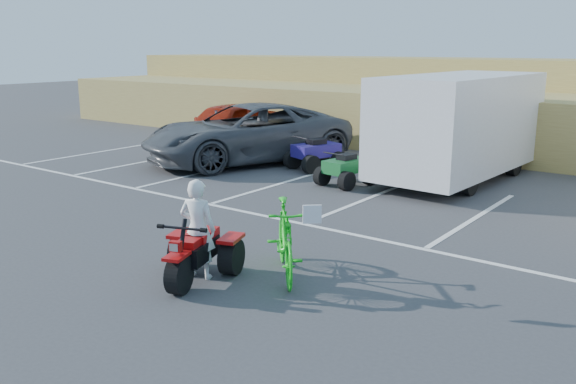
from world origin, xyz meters
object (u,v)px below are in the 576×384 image
Objects in this scene: red_car at (226,125)px; cargo_trailer at (460,124)px; rider at (198,229)px; quad_atv_green at (346,185)px; quad_atv_blue at (316,169)px; green_dirt_bike at (285,240)px; grey_pickup at (247,133)px; red_trike_atv at (195,280)px.

cargo_trailer is at bearing -4.47° from red_car.
rider is 7.30m from quad_atv_green.
quad_atv_blue reaches higher than quad_atv_green.
quad_atv_blue is (-4.50, 7.50, -0.61)m from green_dirt_bike.
grey_pickup is 6.55m from cargo_trailer.
cargo_trailer reaches higher than rider.
grey_pickup is 4.62× the size of quad_atv_green.
red_trike_atv is 12.85m from red_car.
red_trike_atv is at bearing -48.40° from quad_atv_blue.
cargo_trailer reaches higher than red_trike_atv.
grey_pickup reaches higher than red_car.
red_car reaches higher than rider.
green_dirt_bike is 1.28× the size of quad_atv_blue.
quad_atv_blue is 1.10× the size of quad_atv_green.
red_car is 5.04m from quad_atv_blue.
rider is 9.55m from cargo_trailer.
cargo_trailer reaches higher than grey_pickup.
cargo_trailer is (8.72, -0.14, 0.72)m from red_car.
cargo_trailer reaches higher than green_dirt_bike.
green_dirt_bike is at bearing 24.78° from red_trike_atv.
quad_atv_blue is at bearing -18.56° from red_car.
green_dirt_bike is 0.33× the size of cargo_trailer.
cargo_trailer is at bearing 58.72° from quad_atv_green.
grey_pickup is at bearing -153.61° from quad_atv_blue.
grey_pickup is (-6.94, 7.20, 0.31)m from green_dirt_bike.
grey_pickup is 2.63m from quad_atv_blue.
green_dirt_bike is 8.77m from quad_atv_blue.
rider is (-0.05, 0.14, 0.80)m from red_trike_atv.
quad_atv_green is (1.84, -1.28, 0.00)m from quad_atv_blue.
red_car is (-8.23, 9.65, 0.02)m from rider.
green_dirt_bike is 6.79m from quad_atv_green.
red_car is (-9.30, 8.79, 0.21)m from green_dirt_bike.
rider is 0.26× the size of cargo_trailer.
green_dirt_bike is 10.01m from grey_pickup.
quad_atv_blue is at bearing 92.52° from red_trike_atv.
red_car is at bearing 94.59° from green_dirt_bike.
red_trike_atv is 1.56m from green_dirt_bike.
quad_atv_blue is (-3.91, -1.15, -1.54)m from cargo_trailer.
quad_atv_green is at bearing 71.14° from green_dirt_bike.
rider is at bearing -31.67° from grey_pickup.
red_trike_atv reaches higher than quad_atv_green.
cargo_trailer is 4.36m from quad_atv_blue.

